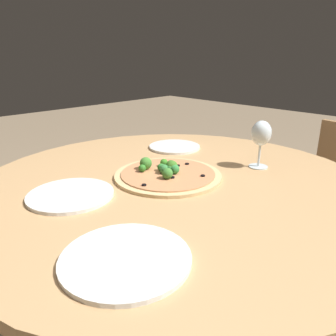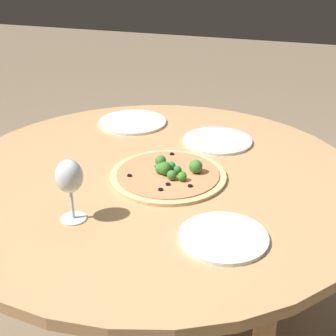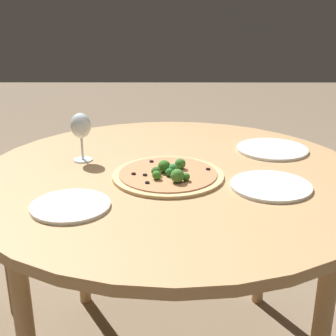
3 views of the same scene
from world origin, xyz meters
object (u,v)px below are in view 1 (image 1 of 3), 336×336
plate_far (175,147)px  wine_glass (261,135)px  pizza (167,173)px  plate_near (126,258)px  chair (333,201)px  plate_side (71,195)px

plate_far → wine_glass: bearing=-85.1°
pizza → wine_glass: 0.35m
pizza → wine_glass: size_ratio=2.09×
plate_far → pizza: bearing=-139.9°
pizza → plate_near: size_ratio=1.35×
chair → plate_side: bearing=-93.0°
wine_glass → plate_near: 0.69m
wine_glass → plate_side: (-0.59, 0.24, -0.11)m
pizza → wine_glass: (0.29, -0.16, 0.11)m
wine_glass → plate_near: size_ratio=0.64×
plate_side → plate_far: bearing=14.0°
plate_near → plate_far: size_ratio=1.20×
chair → plate_near: 1.35m
chair → plate_far: chair is taller
pizza → wine_glass: wine_glass is taller
chair → pizza: 1.02m
plate_far → plate_side: size_ratio=0.89×
plate_near → plate_side: bearing=77.7°
plate_far → plate_side: same height
plate_far → plate_near: bearing=-142.6°
pizza → plate_far: (0.26, 0.22, -0.01)m
plate_side → plate_near: bearing=-102.3°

